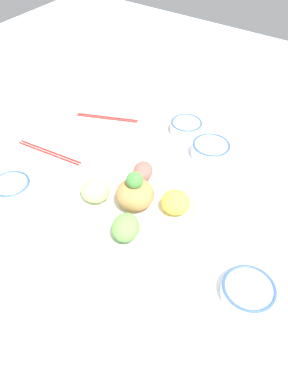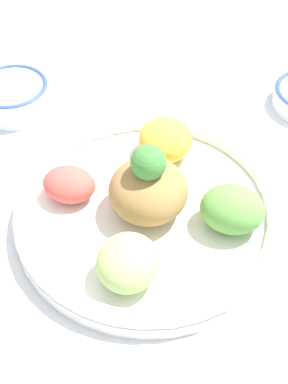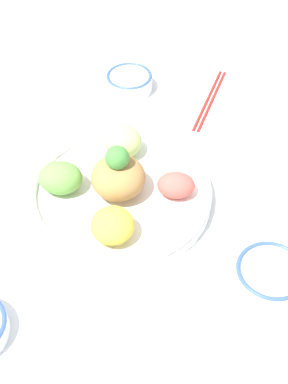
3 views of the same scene
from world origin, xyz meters
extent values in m
plane|color=white|center=(0.00, 0.00, 0.00)|extent=(2.40, 2.40, 0.00)
cylinder|color=white|center=(0.00, -0.03, 0.01)|extent=(0.33, 0.33, 0.02)
torus|color=white|center=(0.00, -0.03, 0.03)|extent=(0.33, 0.33, 0.02)
ellipsoid|color=#6BAD4C|center=(-0.09, -0.07, 0.05)|extent=(0.10, 0.09, 0.05)
ellipsoid|color=yellow|center=(0.04, -0.13, 0.05)|extent=(0.09, 0.09, 0.05)
ellipsoid|color=#E55B51|center=(0.09, 0.01, 0.04)|extent=(0.08, 0.07, 0.04)
ellipsoid|color=#B7DB7A|center=(-0.04, 0.06, 0.05)|extent=(0.09, 0.09, 0.05)
ellipsoid|color=#AD7F47|center=(0.00, -0.03, 0.05)|extent=(0.10, 0.10, 0.07)
sphere|color=#478E3D|center=(0.00, -0.03, 0.10)|extent=(0.04, 0.04, 0.04)
cylinder|color=white|center=(0.29, -0.09, 0.02)|extent=(0.11, 0.11, 0.04)
torus|color=#38569E|center=(0.29, -0.09, 0.04)|extent=(0.11, 0.11, 0.01)
cylinder|color=#5B3319|center=(0.29, -0.09, 0.04)|extent=(0.09, 0.09, 0.00)
cylinder|color=white|center=(-0.14, 0.27, 0.02)|extent=(0.10, 0.10, 0.03)
torus|color=#38569E|center=(-0.14, 0.27, 0.03)|extent=(0.10, 0.10, 0.01)
cylinder|color=maroon|center=(-0.14, 0.27, 0.03)|extent=(0.08, 0.08, 0.00)
cylinder|color=red|center=(0.03, 0.31, 0.00)|extent=(0.03, 0.22, 0.01)
cylinder|color=red|center=(0.04, 0.31, 0.00)|extent=(0.03, 0.22, 0.01)
camera|label=1|loc=(-0.51, -0.41, 0.70)|focal=35.00mm
camera|label=2|loc=(-0.25, 0.31, 0.52)|focal=50.00mm
camera|label=3|loc=(0.33, -0.59, 0.71)|focal=50.00mm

